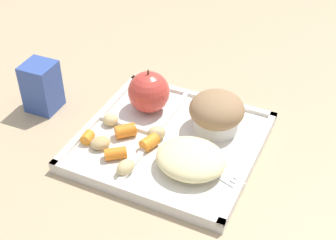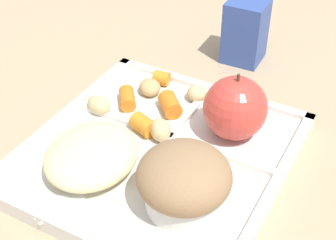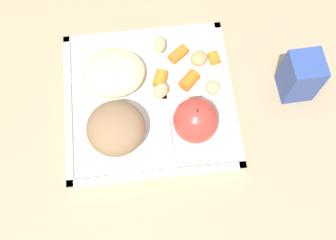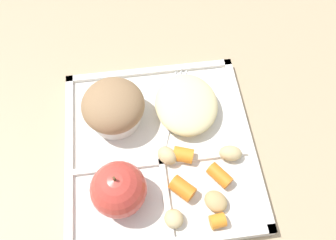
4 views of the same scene
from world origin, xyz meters
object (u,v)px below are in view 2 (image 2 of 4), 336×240
object	(u,v)px
lunch_tray	(159,155)
green_apple	(235,108)
milk_carton	(248,32)
plastic_fork	(90,187)
bran_muffin	(184,181)

from	to	relation	value
lunch_tray	green_apple	distance (m)	0.11
green_apple	milk_carton	distance (m)	0.21
lunch_tray	milk_carton	xyz separation A→B (m)	(-0.27, 0.00, 0.04)
lunch_tray	plastic_fork	distance (m)	0.10
green_apple	bran_muffin	size ratio (longest dim) A/B	0.88
bran_muffin	milk_carton	world-z (taller)	milk_carton
green_apple	bran_muffin	world-z (taller)	green_apple
milk_carton	lunch_tray	bearing A→B (deg)	-2.73
bran_muffin	lunch_tray	bearing A→B (deg)	-133.56
bran_muffin	plastic_fork	bearing A→B (deg)	-75.07
bran_muffin	green_apple	bearing A→B (deg)	180.00
plastic_fork	green_apple	bearing A→B (deg)	147.92
bran_muffin	milk_carton	size ratio (longest dim) A/B	1.01
lunch_tray	plastic_fork	size ratio (longest dim) A/B	1.94
bran_muffin	milk_carton	xyz separation A→B (m)	(-0.33, -0.06, -0.00)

